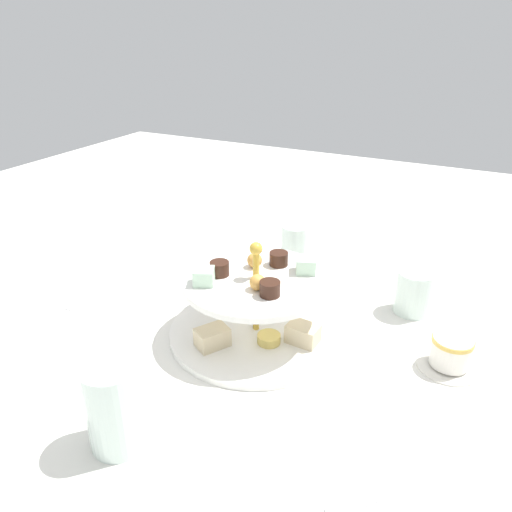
{
  "coord_description": "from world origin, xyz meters",
  "views": [
    {
      "loc": [
        0.3,
        -0.59,
        0.46
      ],
      "look_at": [
        0.0,
        0.0,
        0.14
      ],
      "focal_mm": 34.53,
      "sensor_mm": 36.0,
      "label": 1
    }
  ],
  "objects_px": {
    "butter_knife_right": "(396,488)",
    "water_glass_short_left": "(414,292)",
    "water_glass_tall_right": "(115,406)",
    "water_glass_mid_back": "(296,247)",
    "butter_knife_left": "(99,289)",
    "teacup_with_saucer": "(451,353)",
    "tiered_serving_stand": "(256,309)"
  },
  "relations": [
    {
      "from": "teacup_with_saucer",
      "to": "butter_knife_left",
      "type": "bearing_deg",
      "value": -174.92
    },
    {
      "from": "teacup_with_saucer",
      "to": "butter_knife_left",
      "type": "height_order",
      "value": "teacup_with_saucer"
    },
    {
      "from": "teacup_with_saucer",
      "to": "butter_knife_right",
      "type": "bearing_deg",
      "value": -95.29
    },
    {
      "from": "tiered_serving_stand",
      "to": "water_glass_tall_right",
      "type": "bearing_deg",
      "value": -99.07
    },
    {
      "from": "teacup_with_saucer",
      "to": "butter_knife_left",
      "type": "relative_size",
      "value": 0.53
    },
    {
      "from": "water_glass_tall_right",
      "to": "teacup_with_saucer",
      "type": "xyz_separation_m",
      "value": [
        0.33,
        0.33,
        -0.03
      ]
    },
    {
      "from": "water_glass_short_left",
      "to": "butter_knife_left",
      "type": "xyz_separation_m",
      "value": [
        -0.54,
        -0.19,
        -0.04
      ]
    },
    {
      "from": "teacup_with_saucer",
      "to": "water_glass_mid_back",
      "type": "distance_m",
      "value": 0.38
    },
    {
      "from": "water_glass_tall_right",
      "to": "butter_knife_right",
      "type": "relative_size",
      "value": 0.67
    },
    {
      "from": "butter_knife_left",
      "to": "water_glass_mid_back",
      "type": "height_order",
      "value": "water_glass_mid_back"
    },
    {
      "from": "water_glass_tall_right",
      "to": "tiered_serving_stand",
      "type": "bearing_deg",
      "value": 80.93
    },
    {
      "from": "water_glass_tall_right",
      "to": "teacup_with_saucer",
      "type": "distance_m",
      "value": 0.47
    },
    {
      "from": "tiered_serving_stand",
      "to": "water_glass_short_left",
      "type": "relative_size",
      "value": 3.62
    },
    {
      "from": "water_glass_mid_back",
      "to": "water_glass_tall_right",
      "type": "bearing_deg",
      "value": -90.84
    },
    {
      "from": "water_glass_tall_right",
      "to": "butter_knife_right",
      "type": "height_order",
      "value": "water_glass_tall_right"
    },
    {
      "from": "water_glass_tall_right",
      "to": "butter_knife_right",
      "type": "bearing_deg",
      "value": 14.93
    },
    {
      "from": "tiered_serving_stand",
      "to": "butter_knife_left",
      "type": "bearing_deg",
      "value": -179.25
    },
    {
      "from": "tiered_serving_stand",
      "to": "teacup_with_saucer",
      "type": "height_order",
      "value": "tiered_serving_stand"
    },
    {
      "from": "tiered_serving_stand",
      "to": "butter_knife_right",
      "type": "height_order",
      "value": "tiered_serving_stand"
    },
    {
      "from": "water_glass_tall_right",
      "to": "water_glass_mid_back",
      "type": "distance_m",
      "value": 0.53
    },
    {
      "from": "butter_knife_right",
      "to": "water_glass_short_left",
      "type": "bearing_deg",
      "value": 49.44
    },
    {
      "from": "butter_knife_left",
      "to": "butter_knife_right",
      "type": "height_order",
      "value": "same"
    },
    {
      "from": "butter_knife_right",
      "to": "tiered_serving_stand",
      "type": "bearing_deg",
      "value": 95.12
    },
    {
      "from": "teacup_with_saucer",
      "to": "butter_knife_left",
      "type": "distance_m",
      "value": 0.62
    },
    {
      "from": "tiered_serving_stand",
      "to": "teacup_with_saucer",
      "type": "xyz_separation_m",
      "value": [
        0.29,
        0.05,
        -0.02
      ]
    },
    {
      "from": "tiered_serving_stand",
      "to": "water_glass_mid_back",
      "type": "relative_size",
      "value": 3.02
    },
    {
      "from": "tiered_serving_stand",
      "to": "water_glass_tall_right",
      "type": "xyz_separation_m",
      "value": [
        -0.04,
        -0.28,
        0.01
      ]
    },
    {
      "from": "teacup_with_saucer",
      "to": "water_glass_mid_back",
      "type": "xyz_separation_m",
      "value": [
        -0.33,
        0.2,
        0.02
      ]
    },
    {
      "from": "water_glass_mid_back",
      "to": "butter_knife_left",
      "type": "bearing_deg",
      "value": -139.16
    },
    {
      "from": "tiered_serving_stand",
      "to": "water_glass_short_left",
      "type": "bearing_deg",
      "value": 41.01
    },
    {
      "from": "water_glass_short_left",
      "to": "butter_knife_left",
      "type": "distance_m",
      "value": 0.58
    },
    {
      "from": "teacup_with_saucer",
      "to": "water_glass_mid_back",
      "type": "height_order",
      "value": "water_glass_mid_back"
    }
  ]
}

